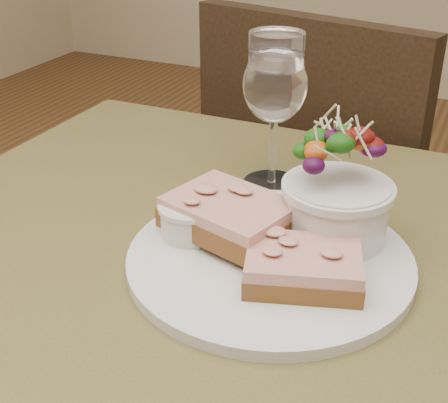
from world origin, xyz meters
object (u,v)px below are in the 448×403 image
at_px(ramekin, 191,218).
at_px(chair_far, 334,287).
at_px(sandwich_back, 230,215).
at_px(wine_glass, 275,89).
at_px(sandwich_front, 303,266).
at_px(cafe_table, 221,357).
at_px(dinner_plate, 270,259).
at_px(salad_bowl, 338,185).

bearing_deg(ramekin, chair_far, 88.25).
bearing_deg(sandwich_back, wine_glass, 110.22).
xyz_separation_m(sandwich_front, sandwich_back, (-0.09, 0.04, 0.01)).
bearing_deg(chair_far, cafe_table, 107.53).
height_order(cafe_table, sandwich_front, sandwich_front).
bearing_deg(cafe_table, sandwich_front, 8.06).
height_order(chair_far, wine_glass, wine_glass).
distance_m(sandwich_front, wine_glass, 0.24).
bearing_deg(wine_glass, ramekin, -98.86).
bearing_deg(sandwich_front, dinner_plate, 129.06).
xyz_separation_m(ramekin, wine_glass, (0.03, 0.17, 0.09)).
xyz_separation_m(chair_far, sandwich_front, (0.11, -0.65, 0.48)).
xyz_separation_m(sandwich_front, wine_glass, (-0.11, 0.20, 0.10)).
relative_size(cafe_table, sandwich_back, 5.53).
distance_m(chair_far, sandwich_back, 0.78).
bearing_deg(salad_bowl, sandwich_back, -156.25).
distance_m(chair_far, ramekin, 0.79).
height_order(sandwich_front, sandwich_back, sandwich_back).
bearing_deg(sandwich_front, ramekin, 149.55).
bearing_deg(ramekin, salad_bowl, 23.05).
xyz_separation_m(sandwich_back, ramekin, (-0.04, -0.01, -0.00)).
bearing_deg(sandwich_back, dinner_plate, -1.87).
xyz_separation_m(sandwich_front, salad_bowl, (0.00, 0.09, 0.04)).
relative_size(chair_far, ramekin, 14.57).
distance_m(cafe_table, dinner_plate, 0.12).
distance_m(cafe_table, chair_far, 0.75).
height_order(dinner_plate, salad_bowl, salad_bowl).
bearing_deg(dinner_plate, ramekin, 178.78).
height_order(cafe_table, salad_bowl, salad_bowl).
height_order(chair_far, ramekin, chair_far).
xyz_separation_m(chair_far, sandwich_back, (0.02, -0.60, 0.49)).
relative_size(cafe_table, ramekin, 12.95).
height_order(chair_far, salad_bowl, chair_far).
relative_size(chair_far, sandwich_back, 6.22).
distance_m(chair_far, salad_bowl, 0.78).
bearing_deg(chair_far, wine_glass, 105.42).
relative_size(cafe_table, chair_far, 0.89).
bearing_deg(wine_glass, cafe_table, -82.48).
relative_size(dinner_plate, salad_bowl, 2.23).
xyz_separation_m(cafe_table, dinner_plate, (0.03, 0.04, 0.11)).
bearing_deg(salad_bowl, wine_glass, 135.20).
distance_m(sandwich_front, sandwich_back, 0.10).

